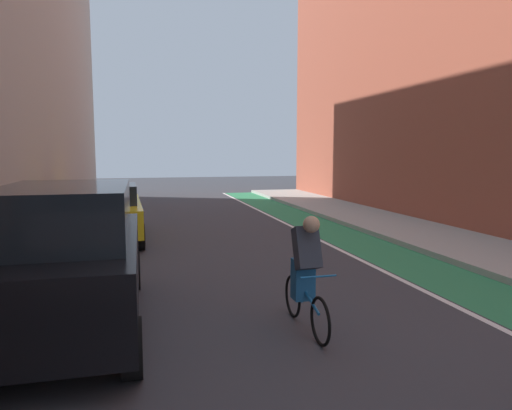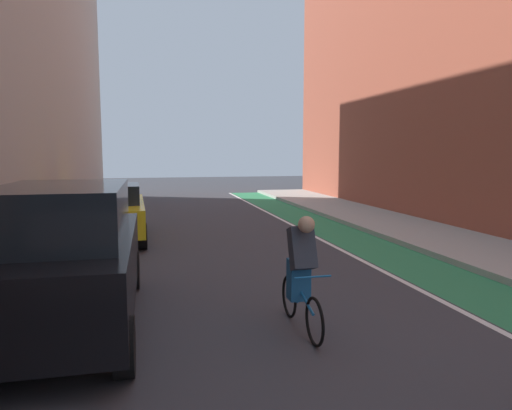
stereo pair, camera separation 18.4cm
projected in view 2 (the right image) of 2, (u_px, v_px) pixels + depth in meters
name	position (u px, v px, depth m)	size (l,w,h in m)	color
ground_plane	(261.00, 277.00, 8.99)	(72.25, 72.25, 0.00)	#38383D
bike_lane_paint	(375.00, 248.00, 11.68)	(1.60, 32.84, 0.00)	#2D8451
lane_divider_stripe	(341.00, 250.00, 11.48)	(0.12, 32.84, 0.00)	white
sidewalk_right	(452.00, 242.00, 12.17)	(2.82, 32.84, 0.14)	#A8A59E
building_facade_right	(497.00, 9.00, 13.94)	(2.40, 28.84, 13.33)	#9E4C38
parked_suv_black	(66.00, 256.00, 6.27)	(1.84, 4.43, 1.98)	black
parked_sedan_yellow_cab	(109.00, 211.00, 12.84)	(2.08, 4.58, 1.53)	yellow
cyclist_trailing	(301.00, 272.00, 6.25)	(0.48, 1.67, 1.59)	black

